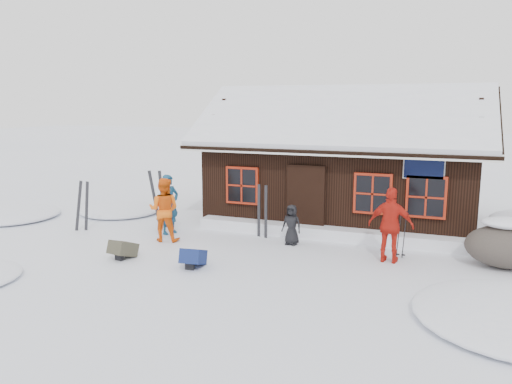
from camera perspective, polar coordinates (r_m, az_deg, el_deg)
ground at (r=12.83m, az=-1.23°, el=-7.15°), size 120.00×120.00×0.00m
mountain_hut at (r=16.76m, az=10.07°, el=2.30°), size 8.90×6.09×4.42m
snow_drift at (r=14.41m, az=7.76°, el=-4.59°), size 7.60×0.60×0.35m
snow_mounds at (r=14.06m, az=7.98°, el=-5.70°), size 20.60×13.20×0.48m
skier_teal at (r=14.87m, az=-9.87°, el=-1.40°), size 0.62×0.75×1.76m
skier_orange_left at (r=14.11m, az=-10.47°, el=-1.99°), size 1.00×0.86×1.78m
skier_orange_right at (r=12.43m, az=15.16°, el=-3.69°), size 1.10×0.52×1.84m
skier_crouched at (r=13.60m, az=4.09°, el=-3.76°), size 0.57×0.40×1.11m
boulder at (r=13.09m, az=26.66°, el=-5.45°), size 1.82×1.36×1.07m
ski_pair_left at (r=15.90m, az=-19.20°, el=-1.59°), size 0.54×0.19×1.58m
ski_pair_mid at (r=15.88m, az=-11.09°, el=-0.80°), size 0.65×0.19×1.80m
ski_pair_right at (r=14.27m, az=0.73°, el=-2.30°), size 0.34×0.14×1.58m
ski_poles at (r=12.92m, az=16.29°, el=-4.74°), size 0.22×0.11×1.25m
backpack_blue at (r=11.91m, az=-7.18°, el=-7.74°), size 0.57×0.70×0.35m
backpack_olive at (r=12.91m, az=-14.94°, el=-6.62°), size 0.56×0.69×0.34m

